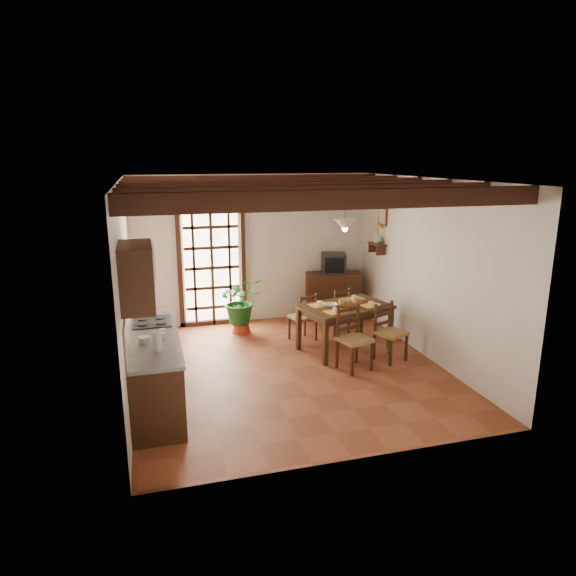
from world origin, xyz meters
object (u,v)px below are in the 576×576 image
object	(u,v)px
kitchen_counter	(155,369)
chair_near_left	(354,350)
chair_near_right	(390,343)
chair_far_right	(336,319)
sideboard	(333,295)
crt_tv	(334,263)
potted_plant	(241,302)
chair_far_left	(303,325)
dining_table	(345,311)
pendant_lamp	(345,224)

from	to	relation	value
kitchen_counter	chair_near_left	bearing A→B (deg)	6.49
chair_near_right	chair_far_right	bearing A→B (deg)	83.44
chair_far_right	sideboard	distance (m)	0.98
kitchen_counter	crt_tv	size ratio (longest dim) A/B	4.07
kitchen_counter	chair_near_left	distance (m)	2.91
potted_plant	crt_tv	bearing A→B (deg)	11.95
chair_far_right	crt_tv	xyz separation A→B (m)	(0.28, 0.92, 0.83)
chair_near_left	potted_plant	bearing A→B (deg)	105.94
potted_plant	chair_near_left	bearing A→B (deg)	-57.62
crt_tv	potted_plant	bearing A→B (deg)	-152.07
chair_near_right	potted_plant	size ratio (longest dim) A/B	0.41
chair_near_right	sideboard	size ratio (longest dim) A/B	0.85
chair_far_left	dining_table	bearing A→B (deg)	111.06
dining_table	chair_far_left	xyz separation A→B (m)	(-0.52, 0.61, -0.40)
chair_near_left	crt_tv	xyz separation A→B (m)	(0.60, 2.49, 0.80)
potted_plant	sideboard	bearing A→B (deg)	12.11
chair_near_left	chair_far_left	bearing A→B (deg)	88.17
sideboard	potted_plant	size ratio (longest dim) A/B	0.48
chair_far_right	pendant_lamp	bearing A→B (deg)	55.84
chair_far_right	chair_far_left	bearing A→B (deg)	-6.43
dining_table	chair_far_right	world-z (taller)	chair_far_right
chair_near_left	sideboard	size ratio (longest dim) A/B	0.89
pendant_lamp	dining_table	bearing A→B (deg)	-90.00
kitchen_counter	chair_far_left	distance (m)	3.06
crt_tv	pendant_lamp	bearing A→B (deg)	-89.35
dining_table	chair_far_left	bearing A→B (deg)	115.95
chair_far_left	chair_near_right	bearing A→B (deg)	111.06
chair_far_left	pendant_lamp	world-z (taller)	pendant_lamp
pendant_lamp	kitchen_counter	bearing A→B (deg)	-158.30
chair_near_right	dining_table	bearing A→B (deg)	109.51
chair_far_right	potted_plant	xyz separation A→B (m)	(-1.64, 0.51, 0.30)
chair_far_right	sideboard	bearing A→B (deg)	-128.01
chair_far_left	potted_plant	world-z (taller)	potted_plant
kitchen_counter	pendant_lamp	size ratio (longest dim) A/B	2.66
dining_table	crt_tv	world-z (taller)	crt_tv
chair_near_left	pendant_lamp	distance (m)	1.99
chair_near_right	pendant_lamp	xyz separation A→B (m)	(-0.52, 0.71, 1.79)
chair_near_left	chair_far_right	bearing A→B (deg)	62.12
chair_near_left	kitchen_counter	bearing A→B (deg)	170.04
kitchen_counter	crt_tv	bearing A→B (deg)	38.93
chair_near_left	potted_plant	xyz separation A→B (m)	(-1.32, 2.08, 0.27)
dining_table	potted_plant	world-z (taller)	potted_plant
kitchen_counter	chair_far_right	xyz separation A→B (m)	(3.21, 1.90, -0.20)
chair_near_right	chair_far_right	size ratio (longest dim) A/B	1.06
kitchen_counter	dining_table	world-z (taller)	kitchen_counter
chair_near_right	kitchen_counter	bearing A→B (deg)	166.95
chair_near_left	crt_tv	world-z (taller)	crt_tv
chair_far_left	chair_far_right	distance (m)	0.70
kitchen_counter	potted_plant	xyz separation A→B (m)	(1.57, 2.41, 0.10)
chair_far_right	crt_tv	bearing A→B (deg)	-128.11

